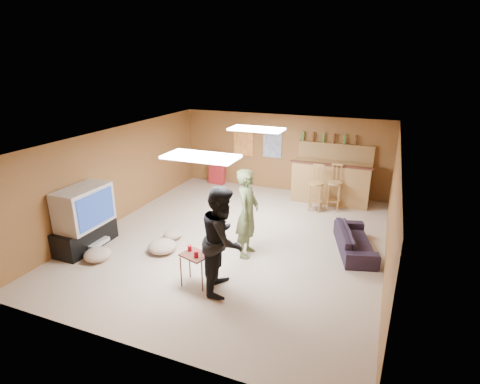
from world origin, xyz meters
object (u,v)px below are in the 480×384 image
at_px(bar_counter, 331,183).
at_px(person_olive, 247,213).
at_px(tray_table, 196,269).
at_px(sofa, 355,240).
at_px(tv_body, 84,207).
at_px(person_black, 223,239).

bearing_deg(bar_counter, person_olive, -106.67).
bearing_deg(tray_table, person_olive, 71.44).
bearing_deg(sofa, bar_counter, 3.49).
height_order(tv_body, bar_counter, tv_body).
bearing_deg(person_black, person_olive, -12.20).
relative_size(tv_body, tray_table, 1.91).
bearing_deg(tv_body, sofa, 20.33).
height_order(tv_body, tray_table, tv_body).
distance_m(person_black, sofa, 2.97).
bearing_deg(tray_table, tv_body, 172.31).
relative_size(person_black, tray_table, 3.13).
xyz_separation_m(person_olive, sofa, (1.96, 0.92, -0.65)).
height_order(tv_body, person_olive, person_olive).
bearing_deg(person_olive, sofa, -67.54).
bearing_deg(tv_body, tray_table, -7.69).
bearing_deg(sofa, person_olive, 99.23).
distance_m(tv_body, sofa, 5.44).
xyz_separation_m(person_olive, tray_table, (-0.44, -1.31, -0.59)).
bearing_deg(bar_counter, tray_table, -107.19).
relative_size(bar_counter, tray_table, 3.46).
bearing_deg(sofa, tray_table, 116.94).
xyz_separation_m(bar_counter, person_black, (-1.01, -4.73, 0.35)).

